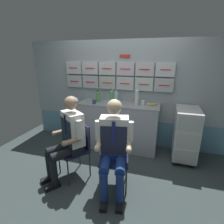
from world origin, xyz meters
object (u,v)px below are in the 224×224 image
at_px(folding_chair_right, 115,151).
at_px(service_trolley, 186,133).
at_px(crew_member_right, 114,143).
at_px(crew_member_left, 68,135).
at_px(water_bottle_short, 137,97).
at_px(snack_banana, 152,104).
at_px(folding_chair_left, 79,144).
at_px(coffee_cup_white, 143,103).

bearing_deg(folding_chair_right, service_trolley, 42.59).
height_order(folding_chair_right, crew_member_right, crew_member_right).
relative_size(crew_member_left, crew_member_right, 0.99).
relative_size(water_bottle_short, snack_banana, 1.87).
xyz_separation_m(folding_chair_left, folding_chair_right, (0.59, -0.03, 0.00)).
distance_m(folding_chair_left, snack_banana, 1.54).
height_order(crew_member_right, coffee_cup_white, crew_member_right).
height_order(folding_chair_left, crew_member_right, crew_member_right).
height_order(folding_chair_right, coffee_cup_white, coffee_cup_white).
bearing_deg(coffee_cup_white, crew_member_left, -128.30).
height_order(folding_chair_left, folding_chair_right, same).
xyz_separation_m(service_trolley, crew_member_right, (-1.02, -1.12, 0.21)).
bearing_deg(snack_banana, folding_chair_right, -111.00).
distance_m(folding_chair_left, crew_member_left, 0.26).
bearing_deg(snack_banana, crew_member_right, -107.27).
bearing_deg(folding_chair_left, coffee_cup_white, 51.50).
relative_size(service_trolley, water_bottle_short, 3.01).
bearing_deg(service_trolley, crew_member_left, -148.51).
bearing_deg(water_bottle_short, crew_member_right, -94.71).
relative_size(folding_chair_right, water_bottle_short, 2.61).
distance_m(crew_member_right, coffee_cup_white, 1.29).
bearing_deg(service_trolley, snack_banana, 168.44).
bearing_deg(crew_member_left, snack_banana, 47.15).
distance_m(crew_member_right, snack_banana, 1.33).
relative_size(folding_chair_left, crew_member_left, 0.65).
bearing_deg(folding_chair_right, folding_chair_left, 177.36).
xyz_separation_m(crew_member_right, water_bottle_short, (0.10, 1.20, 0.37)).
height_order(service_trolley, folding_chair_left, service_trolley).
relative_size(folding_chair_right, crew_member_right, 0.64).
bearing_deg(crew_member_left, crew_member_right, -4.29).
bearing_deg(folding_chair_left, folding_chair_right, -2.64).
bearing_deg(service_trolley, folding_chair_left, -150.28).
bearing_deg(crew_member_right, snack_banana, 72.73).
xyz_separation_m(service_trolley, crew_member_left, (-1.74, -1.07, 0.20)).
bearing_deg(crew_member_right, service_trolley, 47.68).
xyz_separation_m(service_trolley, water_bottle_short, (-0.92, 0.08, 0.58)).
distance_m(crew_member_left, folding_chair_right, 0.72).
height_order(water_bottle_short, snack_banana, water_bottle_short).
bearing_deg(service_trolley, coffee_cup_white, 171.26).
xyz_separation_m(crew_member_left, water_bottle_short, (0.82, 1.15, 0.38)).
distance_m(water_bottle_short, coffee_cup_white, 0.17).
relative_size(folding_chair_left, crew_member_right, 0.64).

